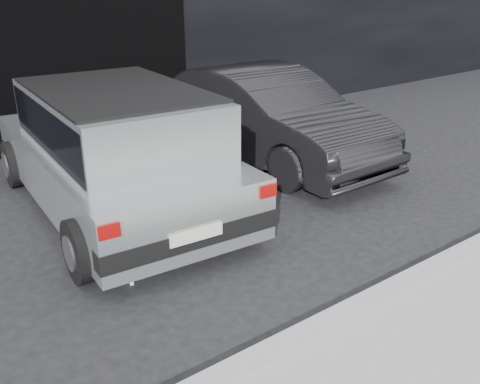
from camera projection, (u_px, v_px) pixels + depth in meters
ground at (147, 234)px, 6.34m from camera, size 80.00×80.00×0.00m
garage_opening at (86, 70)px, 9.34m from camera, size 4.00×0.10×2.60m
curb at (376, 301)px, 4.95m from camera, size 18.00×0.25×0.12m
silver_hatchback at (116, 145)px, 6.68m from camera, size 2.42×4.51×1.62m
second_car at (267, 115)px, 8.63m from camera, size 1.59×4.49×1.48m
cat_siamese at (246, 232)px, 6.17m from camera, size 0.38×0.65×0.24m
cat_white at (139, 258)px, 5.45m from camera, size 0.76×0.45×0.38m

